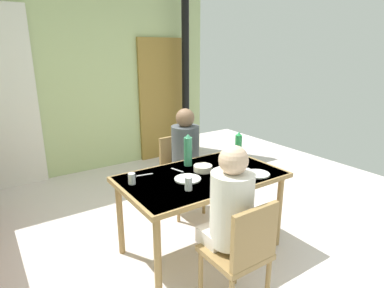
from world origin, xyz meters
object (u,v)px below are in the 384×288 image
(water_bottle_green_near, at_px, (188,151))
(water_bottle_green_far, at_px, (238,146))
(dining_table, at_px, (201,183))
(chair_far_diner, at_px, (180,169))
(chair_near_diner, at_px, (242,252))
(person_far_diner, at_px, (186,149))
(serving_bowl_center, at_px, (203,168))
(person_near_diner, at_px, (230,206))

(water_bottle_green_near, bearing_deg, water_bottle_green_far, -10.10)
(dining_table, relative_size, chair_far_diner, 1.64)
(chair_near_diner, relative_size, water_bottle_green_far, 3.18)
(chair_near_diner, height_order, chair_far_diner, same)
(person_far_diner, height_order, serving_bowl_center, person_far_diner)
(water_bottle_green_near, distance_m, water_bottle_green_far, 0.56)
(chair_far_diner, height_order, serving_bowl_center, chair_far_diner)
(person_far_diner, bearing_deg, water_bottle_green_far, 125.84)
(person_near_diner, distance_m, water_bottle_green_near, 0.96)
(dining_table, distance_m, person_far_diner, 0.70)
(water_bottle_green_near, bearing_deg, person_near_diner, -105.65)
(chair_far_diner, bearing_deg, water_bottle_green_far, 119.18)
(chair_near_diner, bearing_deg, water_bottle_green_near, 76.29)
(person_far_diner, xyz_separation_m, water_bottle_green_far, (0.34, -0.46, 0.09))
(person_far_diner, relative_size, water_bottle_green_far, 2.81)
(person_far_diner, height_order, water_bottle_green_far, person_far_diner)
(water_bottle_green_far, bearing_deg, person_near_diner, -134.56)
(person_near_diner, bearing_deg, water_bottle_green_far, 45.44)
(water_bottle_green_far, bearing_deg, person_far_diner, 125.84)
(person_near_diner, bearing_deg, person_far_diner, 69.79)
(dining_table, xyz_separation_m, water_bottle_green_far, (0.59, 0.18, 0.20))
(dining_table, distance_m, water_bottle_green_far, 0.65)
(serving_bowl_center, bearing_deg, water_bottle_green_near, 97.64)
(chair_near_diner, bearing_deg, dining_table, 74.36)
(dining_table, bearing_deg, chair_near_diner, -105.64)
(person_near_diner, xyz_separation_m, person_far_diner, (0.47, 1.29, 0.00))
(chair_far_diner, height_order, person_far_diner, person_far_diner)
(chair_near_diner, distance_m, person_far_diner, 1.52)
(person_near_diner, xyz_separation_m, water_bottle_green_near, (0.26, 0.92, 0.11))
(chair_far_diner, xyz_separation_m, person_near_diner, (-0.47, -1.42, 0.28))
(serving_bowl_center, bearing_deg, dining_table, -133.28)
(dining_table, distance_m, chair_near_diner, 0.83)
(water_bottle_green_near, bearing_deg, person_far_diner, 59.51)
(dining_table, height_order, person_near_diner, person_near_diner)
(person_near_diner, relative_size, water_bottle_green_near, 2.47)
(person_far_diner, xyz_separation_m, water_bottle_green_near, (-0.22, -0.37, 0.11))
(chair_near_diner, xyz_separation_m, person_near_diner, (-0.00, 0.14, 0.28))
(chair_far_diner, relative_size, water_bottle_green_near, 2.80)
(chair_far_diner, distance_m, person_far_diner, 0.31)
(chair_near_diner, bearing_deg, water_bottle_green_far, 49.82)
(person_near_diner, bearing_deg, chair_far_diner, 71.59)
(chair_far_diner, xyz_separation_m, person_far_diner, (-0.00, -0.14, 0.28))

